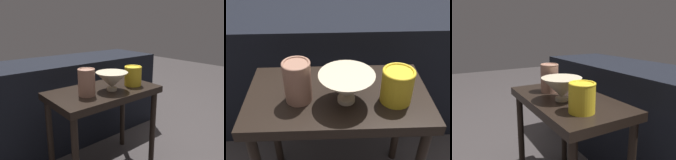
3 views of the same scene
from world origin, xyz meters
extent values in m
cube|color=black|center=(0.00, 0.00, 0.53)|extent=(0.65, 0.37, 0.04)
cylinder|color=black|center=(0.29, -0.15, 0.25)|extent=(0.04, 0.04, 0.51)
cylinder|color=black|center=(-0.29, 0.15, 0.25)|extent=(0.04, 0.04, 0.51)
cylinder|color=black|center=(0.29, 0.15, 0.25)|extent=(0.04, 0.04, 0.51)
cube|color=black|center=(0.00, 0.54, 0.32)|extent=(1.60, 0.50, 0.65)
cylinder|color=#C1B293|center=(0.03, -0.05, 0.55)|extent=(0.06, 0.06, 0.02)
cone|color=#C1B293|center=(0.03, -0.05, 0.61)|extent=(0.19, 0.19, 0.09)
cylinder|color=#996B56|center=(-0.14, -0.03, 0.62)|extent=(0.09, 0.09, 0.14)
torus|color=#996B56|center=(-0.14, -0.03, 0.69)|extent=(0.09, 0.09, 0.01)
cylinder|color=gold|center=(0.20, -0.05, 0.60)|extent=(0.11, 0.11, 0.12)
torus|color=gold|center=(0.20, -0.05, 0.66)|extent=(0.11, 0.11, 0.01)
camera|label=1|loc=(-0.75, -0.98, 0.94)|focal=35.00mm
camera|label=2|loc=(-0.03, -0.74, 1.12)|focal=42.00mm
camera|label=3|loc=(0.87, -0.51, 0.86)|focal=35.00mm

